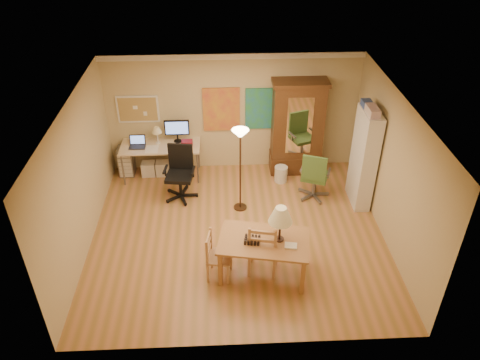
{
  "coord_description": "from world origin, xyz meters",
  "views": [
    {
      "loc": [
        -0.29,
        -6.87,
        5.8
      ],
      "look_at": [
        0.05,
        0.3,
        1.03
      ],
      "focal_mm": 35.0,
      "sensor_mm": 36.0,
      "label": 1
    }
  ],
  "objects_px": {
    "computer_desk": "(163,157)",
    "office_chair_black": "(181,184)",
    "dining_table": "(270,233)",
    "armoire": "(297,133)",
    "bookshelf": "(364,159)",
    "office_chair_green": "(314,186)"
  },
  "relations": [
    {
      "from": "office_chair_black",
      "to": "dining_table",
      "type": "bearing_deg",
      "value": -55.44
    },
    {
      "from": "dining_table",
      "to": "office_chair_black",
      "type": "distance_m",
      "value": 2.91
    },
    {
      "from": "armoire",
      "to": "bookshelf",
      "type": "height_order",
      "value": "armoire"
    },
    {
      "from": "armoire",
      "to": "bookshelf",
      "type": "relative_size",
      "value": 1.06
    },
    {
      "from": "computer_desk",
      "to": "office_chair_green",
      "type": "height_order",
      "value": "computer_desk"
    },
    {
      "from": "computer_desk",
      "to": "office_chair_green",
      "type": "distance_m",
      "value": 3.38
    },
    {
      "from": "bookshelf",
      "to": "office_chair_black",
      "type": "bearing_deg",
      "value": 174.94
    },
    {
      "from": "dining_table",
      "to": "office_chair_black",
      "type": "relative_size",
      "value": 1.4
    },
    {
      "from": "office_chair_black",
      "to": "armoire",
      "type": "relative_size",
      "value": 0.53
    },
    {
      "from": "computer_desk",
      "to": "bookshelf",
      "type": "bearing_deg",
      "value": -16.15
    },
    {
      "from": "dining_table",
      "to": "office_chair_black",
      "type": "xyz_separation_m",
      "value": [
        -1.62,
        2.35,
        -0.57
      ]
    },
    {
      "from": "office_chair_black",
      "to": "office_chair_green",
      "type": "height_order",
      "value": "office_chair_black"
    },
    {
      "from": "armoire",
      "to": "bookshelf",
      "type": "xyz_separation_m",
      "value": [
        1.14,
        -1.27,
        0.08
      ]
    },
    {
      "from": "computer_desk",
      "to": "office_chair_black",
      "type": "distance_m",
      "value": 0.98
    },
    {
      "from": "computer_desk",
      "to": "office_chair_black",
      "type": "relative_size",
      "value": 1.49
    },
    {
      "from": "computer_desk",
      "to": "office_chair_black",
      "type": "bearing_deg",
      "value": -63.53
    },
    {
      "from": "computer_desk",
      "to": "armoire",
      "type": "xyz_separation_m",
      "value": [
        2.98,
        0.08,
        0.47
      ]
    },
    {
      "from": "office_chair_green",
      "to": "computer_desk",
      "type": "bearing_deg",
      "value": 162.17
    },
    {
      "from": "office_chair_black",
      "to": "office_chair_green",
      "type": "xyz_separation_m",
      "value": [
        2.78,
        -0.17,
        -0.01
      ]
    },
    {
      "from": "office_chair_black",
      "to": "computer_desk",
      "type": "bearing_deg",
      "value": 116.47
    },
    {
      "from": "dining_table",
      "to": "bookshelf",
      "type": "distance_m",
      "value": 2.9
    },
    {
      "from": "office_chair_green",
      "to": "bookshelf",
      "type": "relative_size",
      "value": 0.54
    }
  ]
}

